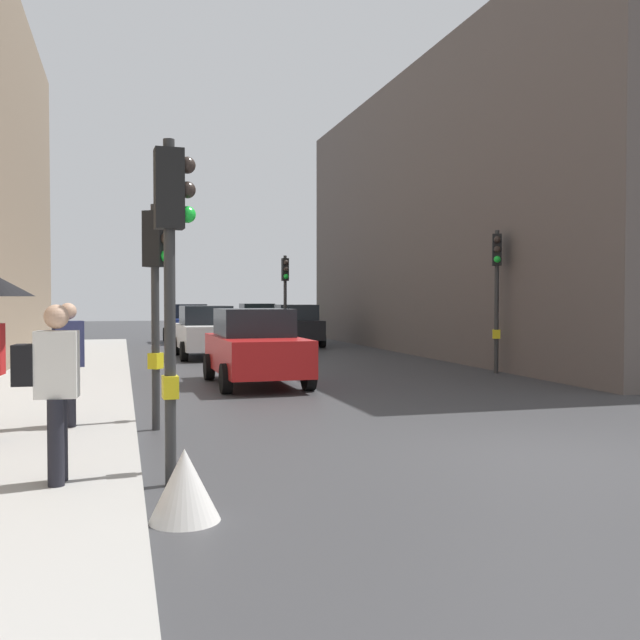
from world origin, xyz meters
The scene contains 15 objects.
ground_plane centered at (0.00, 0.00, 0.00)m, with size 120.00×120.00×0.00m, color #38383A.
sidewalk_kerb centered at (-6.40, 6.00, 0.08)m, with size 3.03×40.00×0.16m, color #A8A5A0.
building_facade_right centered at (10.89, 16.52, 5.16)m, with size 12.00×24.03×10.32m, color #5B514C.
traffic_light_near_right centered at (-4.56, 3.09, 2.35)m, with size 0.44×0.38×3.41m.
traffic_light_near_left centered at (-4.56, -0.25, 2.52)m, with size 0.44×0.26×3.66m.
traffic_light_far_median centered at (0.80, 18.00, 2.49)m, with size 0.25×0.43×3.61m.
traffic_light_mid_street centered at (4.57, 9.15, 2.63)m, with size 0.35×0.45×3.82m.
car_blue_van centered at (-2.15, 25.32, 0.88)m, with size 2.07×4.23×1.76m.
car_dark_suv centered at (2.05, 21.56, 0.88)m, with size 2.26×4.32×1.76m.
car_red_sedan centered at (-2.10, 8.38, 0.88)m, with size 2.06×4.22×1.76m.
car_green_estate centered at (1.83, 29.58, 0.88)m, with size 2.09×4.23×1.76m.
car_white_compact centered at (-2.29, 16.54, 0.88)m, with size 2.08×4.23×1.76m.
pedestrian_with_black_backpack centered at (-5.74, -0.49, 1.16)m, with size 0.62×0.36×1.77m.
pedestrian_with_grey_backpack centered at (-5.86, 2.86, 1.16)m, with size 0.65×0.41×1.77m.
warning_sign_triangle centered at (-4.55, -1.53, 0.33)m, with size 0.64×0.64×0.65m, color silver.
Camera 1 is at (-5.08, -7.94, 1.98)m, focal length 40.11 mm.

